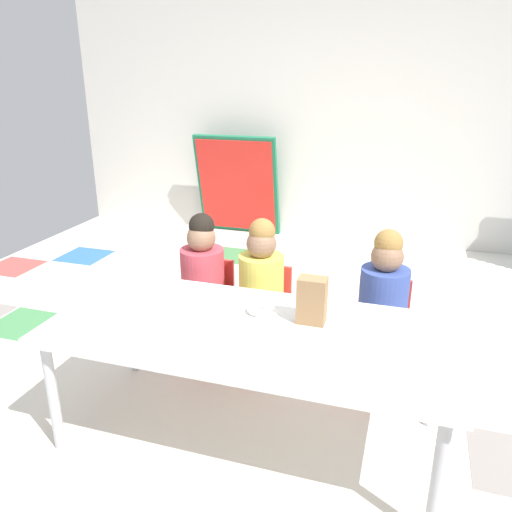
{
  "coord_description": "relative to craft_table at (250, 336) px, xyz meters",
  "views": [
    {
      "loc": [
        0.76,
        -2.56,
        1.69
      ],
      "look_at": [
        0.06,
        -0.37,
        0.85
      ],
      "focal_mm": 35.39,
      "sensor_mm": 36.0,
      "label": 1
    }
  ],
  "objects": [
    {
      "name": "ground_plane",
      "position": [
        -0.12,
        0.63,
        -0.56
      ],
      "size": [
        5.92,
        5.4,
        0.02
      ],
      "color": "silver"
    },
    {
      "name": "folded_activity_table",
      "position": [
        -1.17,
        3.13,
        -0.02
      ],
      "size": [
        0.9,
        0.29,
        1.09
      ],
      "color": "#19724C",
      "rests_on": "ground_plane"
    },
    {
      "name": "seated_child_middle_seat",
      "position": [
        -0.14,
        0.64,
        0.0
      ],
      "size": [
        0.32,
        0.31,
        0.92
      ],
      "color": "red",
      "rests_on": "ground_plane"
    },
    {
      "name": "seated_child_far_right",
      "position": [
        0.55,
        0.64,
        0.0
      ],
      "size": [
        0.32,
        0.31,
        0.92
      ],
      "color": "red",
      "rests_on": "ground_plane"
    },
    {
      "name": "donut_powdered_on_plate",
      "position": [
        0.0,
        0.14,
        0.07
      ],
      "size": [
        0.12,
        0.12,
        0.04
      ],
      "primitive_type": "torus",
      "color": "white",
      "rests_on": "craft_table"
    },
    {
      "name": "paper_plate_near_edge",
      "position": [
        0.0,
        0.14,
        0.05
      ],
      "size": [
        0.18,
        0.18,
        0.01
      ],
      "primitive_type": "cylinder",
      "color": "white",
      "rests_on": "craft_table"
    },
    {
      "name": "seated_child_near_camera",
      "position": [
        -0.51,
        0.64,
        0.0
      ],
      "size": [
        0.32,
        0.32,
        0.92
      ],
      "color": "red",
      "rests_on": "ground_plane"
    },
    {
      "name": "paper_bag_brown",
      "position": [
        0.26,
        0.13,
        0.16
      ],
      "size": [
        0.13,
        0.09,
        0.22
      ],
      "primitive_type": "cube",
      "color": "#9E754C",
      "rests_on": "craft_table"
    },
    {
      "name": "craft_table",
      "position": [
        0.0,
        0.0,
        0.0
      ],
      "size": [
        1.84,
        0.82,
        0.6
      ],
      "color": "white",
      "rests_on": "ground_plane"
    },
    {
      "name": "back_wall",
      "position": [
        -0.11,
        3.33,
        0.82
      ],
      "size": [
        5.92,
        0.1,
        2.74
      ],
      "primitive_type": "cube",
      "color": "beige",
      "rests_on": "ground_plane"
    }
  ]
}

